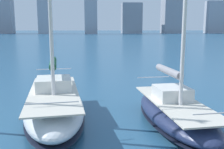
# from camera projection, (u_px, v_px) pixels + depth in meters

# --- Properties ---
(city_skyline) EXTENTS (175.12, 21.95, 51.75)m
(city_skyline) POSITION_uv_depth(u_px,v_px,m) (74.00, 1.00, 160.76)
(city_skyline) COLOR #A0A5AF
(city_skyline) RESTS_ON ground
(sailboat_grey) EXTENTS (2.97, 6.87, 12.78)m
(sailboat_grey) POSITION_uv_depth(u_px,v_px,m) (175.00, 110.00, 11.33)
(sailboat_grey) COLOR navy
(sailboat_grey) RESTS_ON ground
(sailboat_forest) EXTENTS (3.62, 7.98, 9.56)m
(sailboat_forest) POSITION_uv_depth(u_px,v_px,m) (54.00, 104.00, 12.01)
(sailboat_forest) COLOR silver
(sailboat_forest) RESTS_ON ground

